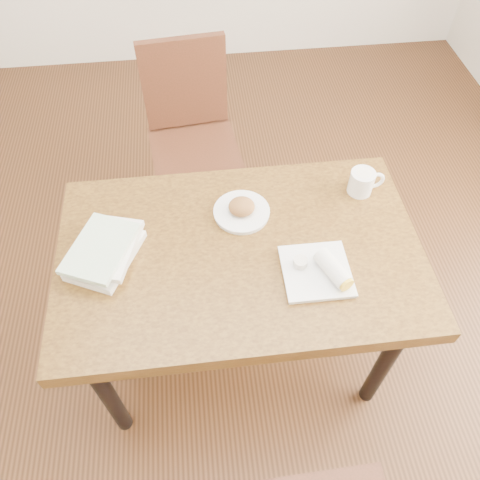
{
  "coord_description": "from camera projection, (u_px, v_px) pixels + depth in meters",
  "views": [
    {
      "loc": [
        -0.11,
        -0.94,
        2.01
      ],
      "look_at": [
        0.0,
        0.0,
        0.8
      ],
      "focal_mm": 35.0,
      "sensor_mm": 36.0,
      "label": 1
    }
  ],
  "objects": [
    {
      "name": "ground",
      "position": [
        240.0,
        346.0,
        2.17
      ],
      "size": [
        4.0,
        5.0,
        0.01
      ],
      "primitive_type": "cube",
      "color": "#472814",
      "rests_on": "ground"
    },
    {
      "name": "table",
      "position": [
        240.0,
        264.0,
        1.65
      ],
      "size": [
        1.23,
        0.78,
        0.75
      ],
      "color": "brown",
      "rests_on": "ground"
    },
    {
      "name": "chair_far",
      "position": [
        191.0,
        129.0,
        2.29
      ],
      "size": [
        0.46,
        0.46,
        0.95
      ],
      "color": "#482114",
      "rests_on": "ground"
    },
    {
      "name": "plate_scone",
      "position": [
        242.0,
        210.0,
        1.66
      ],
      "size": [
        0.2,
        0.2,
        0.06
      ],
      "color": "white",
      "rests_on": "table"
    },
    {
      "name": "coffee_mug",
      "position": [
        363.0,
        182.0,
        1.71
      ],
      "size": [
        0.13,
        0.09,
        0.09
      ],
      "color": "white",
      "rests_on": "table"
    },
    {
      "name": "plate_burrito",
      "position": [
        321.0,
        271.0,
        1.5
      ],
      "size": [
        0.22,
        0.22,
        0.07
      ],
      "color": "white",
      "rests_on": "table"
    },
    {
      "name": "book_stack",
      "position": [
        105.0,
        251.0,
        1.53
      ],
      "size": [
        0.27,
        0.31,
        0.07
      ],
      "color": "white",
      "rests_on": "table"
    }
  ]
}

